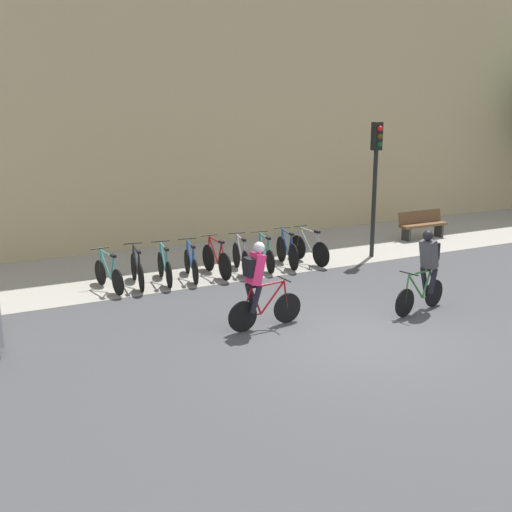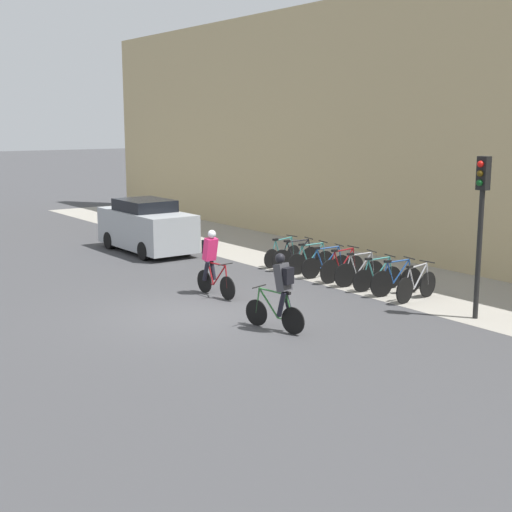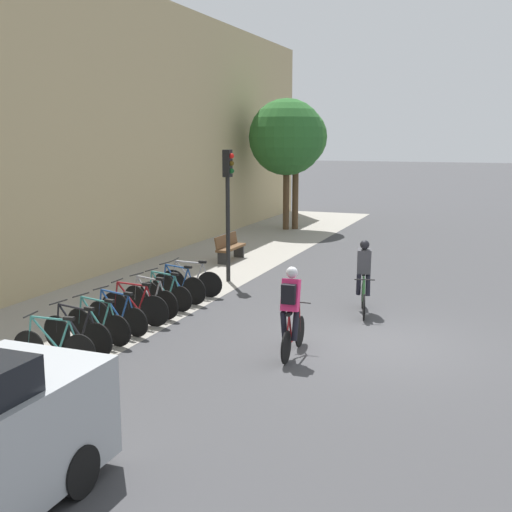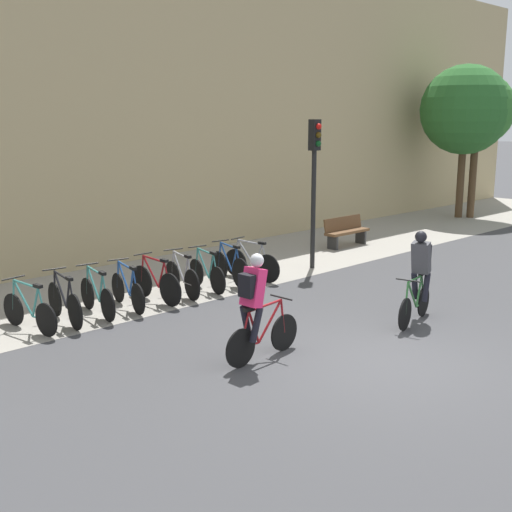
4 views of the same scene
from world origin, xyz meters
TOP-DOWN VIEW (x-y plane):
  - ground at (0.00, 0.00)m, footprint 200.00×200.00m
  - kerb_strip at (0.00, 6.75)m, footprint 44.00×4.50m
  - building_facade at (0.00, 9.30)m, footprint 44.00×0.60m
  - cyclist_pink at (-1.47, 1.35)m, footprint 1.65×0.46m
  - cyclist_grey at (2.23, 0.75)m, footprint 1.60×0.59m
  - parked_bike_0 at (-3.39, 5.26)m, footprint 0.46×1.63m
  - parked_bike_1 at (-2.71, 5.26)m, footprint 0.46×1.73m
  - parked_bike_2 at (-2.01, 5.26)m, footprint 0.46×1.66m
  - parked_bike_3 at (-1.32, 5.26)m, footprint 0.47×1.66m
  - parked_bike_4 at (-0.63, 5.27)m, footprint 0.46×1.70m
  - parked_bike_5 at (0.06, 5.27)m, footprint 0.48×1.61m
  - parked_bike_6 at (0.75, 5.27)m, footprint 0.46×1.57m
  - parked_bike_7 at (1.44, 5.27)m, footprint 0.46×1.65m
  - parked_bike_8 at (2.13, 5.27)m, footprint 0.46×1.69m
  - traffic_light_pole at (4.11, 5.06)m, footprint 0.26×0.30m
  - bench at (7.01, 6.28)m, footprint 1.69×0.44m
  - street_tree_0 at (14.82, 6.90)m, footprint 3.37×3.37m
  - street_tree_1 at (15.11, 6.56)m, footprint 2.77×2.77m

SIDE VIEW (x-z plane):
  - ground at x=0.00m, z-range 0.00..0.00m
  - kerb_strip at x=0.00m, z-range 0.00..0.01m
  - parked_bike_0 at x=-3.39m, z-range -0.09..0.85m
  - parked_bike_6 at x=0.75m, z-range -0.09..0.86m
  - parked_bike_3 at x=-1.32m, z-range -0.09..0.86m
  - parked_bike_2 at x=-2.01m, z-range -0.09..0.87m
  - parked_bike_5 at x=0.06m, z-range -0.09..0.89m
  - parked_bike_1 at x=-2.71m, z-range -0.08..0.89m
  - parked_bike_8 at x=2.13m, z-range -0.08..0.89m
  - parked_bike_4 at x=-0.63m, z-range -0.08..0.90m
  - parked_bike_7 at x=1.44m, z-range -0.08..0.91m
  - bench at x=7.01m, z-range 0.02..0.92m
  - cyclist_pink at x=-1.47m, z-range 0.07..1.82m
  - cyclist_grey at x=2.23m, z-range 0.08..1.82m
  - traffic_light_pole at x=4.11m, z-range 0.72..4.48m
  - street_tree_1 at x=15.11m, z-range 1.34..6.85m
  - street_tree_0 at x=14.82m, z-range 1.20..7.00m
  - building_facade at x=0.00m, z-range 0.00..8.76m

